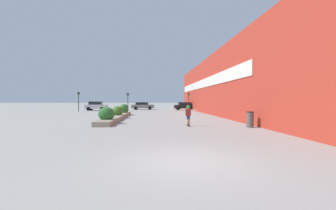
# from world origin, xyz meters

# --- Properties ---
(ground_plane) EXTENTS (300.00, 300.00, 0.00)m
(ground_plane) POSITION_xyz_m (0.00, 0.00, 0.00)
(ground_plane) COLOR gray
(building_wall_right) EXTENTS (0.67, 48.53, 7.59)m
(building_wall_right) POSITION_xyz_m (6.63, 21.23, 3.80)
(building_wall_right) COLOR #B23323
(building_wall_right) RESTS_ON ground_plane
(planter_box) EXTENTS (1.33, 14.65, 1.40)m
(planter_box) POSITION_xyz_m (-4.56, 16.15, 0.41)
(planter_box) COLOR gray
(planter_box) RESTS_ON ground_plane
(skateboard) EXTENTS (0.25, 0.70, 0.09)m
(skateboard) POSITION_xyz_m (1.56, 9.21, 0.07)
(skateboard) COLOR black
(skateboard) RESTS_ON ground_plane
(skateboarder) EXTENTS (1.32, 0.24, 1.41)m
(skateboarder) POSITION_xyz_m (1.56, 9.21, 0.95)
(skateboarder) COLOR tan
(skateboarder) RESTS_ON skateboard
(trash_bin) EXTENTS (0.49, 0.49, 1.09)m
(trash_bin) POSITION_xyz_m (5.68, 8.18, 0.55)
(trash_bin) COLOR #514C47
(trash_bin) RESTS_ON ground_plane
(car_leftmost) EXTENTS (3.82, 2.04, 1.62)m
(car_leftmost) POSITION_xyz_m (-11.22, 34.74, 0.85)
(car_leftmost) COLOR #BCBCC1
(car_leftmost) RESTS_ON ground_plane
(car_center_left) EXTENTS (4.67, 1.95, 1.48)m
(car_center_left) POSITION_xyz_m (12.30, 35.12, 0.81)
(car_center_left) COLOR slate
(car_center_left) RESTS_ON ground_plane
(car_center_right) EXTENTS (4.18, 1.85, 1.49)m
(car_center_right) POSITION_xyz_m (5.07, 35.05, 0.79)
(car_center_right) COLOR black
(car_center_right) RESTS_ON ground_plane
(car_rightmost) EXTENTS (4.40, 2.05, 1.45)m
(car_rightmost) POSITION_xyz_m (-2.97, 37.80, 0.78)
(car_rightmost) COLOR slate
(car_rightmost) RESTS_ON ground_plane
(traffic_light_left) EXTENTS (0.28, 0.30, 3.07)m
(traffic_light_left) POSITION_xyz_m (-5.17, 31.37, 2.12)
(traffic_light_left) COLOR black
(traffic_light_left) RESTS_ON ground_plane
(traffic_light_right) EXTENTS (0.28, 0.30, 3.10)m
(traffic_light_right) POSITION_xyz_m (5.09, 30.89, 2.14)
(traffic_light_right) COLOR black
(traffic_light_right) RESTS_ON ground_plane
(traffic_light_far_left) EXTENTS (0.28, 0.30, 3.19)m
(traffic_light_far_left) POSITION_xyz_m (-13.06, 30.71, 2.20)
(traffic_light_far_left) COLOR black
(traffic_light_far_left) RESTS_ON ground_plane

